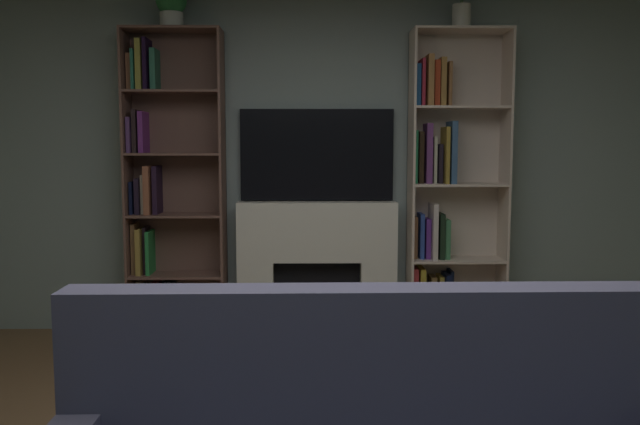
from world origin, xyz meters
The scene contains 8 objects.
wall_back_accent centered at (0.00, 2.67, 1.32)m, with size 5.82×0.06×2.64m, color gray.
fireplace centered at (0.00, 2.53, 0.53)m, with size 1.32×0.51×1.01m.
tv centered at (0.00, 2.61, 1.37)m, with size 1.17×0.06×0.70m, color black.
bookshelf_left centered at (-1.16, 2.54, 1.07)m, with size 0.73×0.29×2.30m.
bookshelf_right centered at (0.98, 2.54, 1.07)m, with size 0.73×0.30×2.30m.
potted_plant centered at (-1.06, 2.49, 2.47)m, with size 0.23×0.23×0.32m.
vase_with_flowers centered at (1.06, 2.49, 2.40)m, with size 0.14×0.14×0.31m.
coffee_table centered at (0.15, 0.11, 0.32)m, with size 0.93×0.50×0.37m.
Camera 1 is at (-0.05, -2.39, 1.45)m, focal length 36.48 mm.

